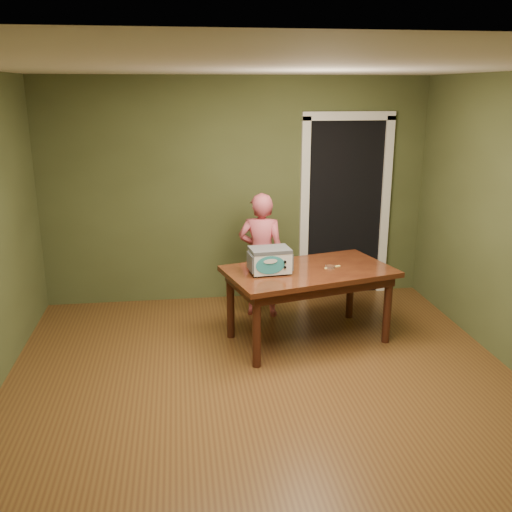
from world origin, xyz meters
name	(u,v)px	position (x,y,z in m)	size (l,w,h in m)	color
floor	(271,402)	(0.00, 0.00, 0.00)	(5.00, 5.00, 0.00)	brown
room_shell	(273,195)	(0.00, 0.00, 1.71)	(4.52, 5.02, 2.61)	#49532C
doorway	(338,204)	(1.30, 2.78, 1.06)	(1.10, 0.66, 2.25)	black
dining_table	(309,279)	(0.56, 1.15, 0.65)	(1.77, 1.27, 0.75)	#39180D
toy_oven	(270,260)	(0.16, 1.09, 0.88)	(0.42, 0.31, 0.25)	#4C4F54
baking_pan	(330,267)	(0.78, 1.16, 0.76)	(0.10, 0.10, 0.02)	silver
spatula	(332,267)	(0.80, 1.17, 0.75)	(0.18, 0.03, 0.01)	#FDE56E
child	(261,255)	(0.20, 1.89, 0.69)	(0.51, 0.33, 1.39)	#C3505D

